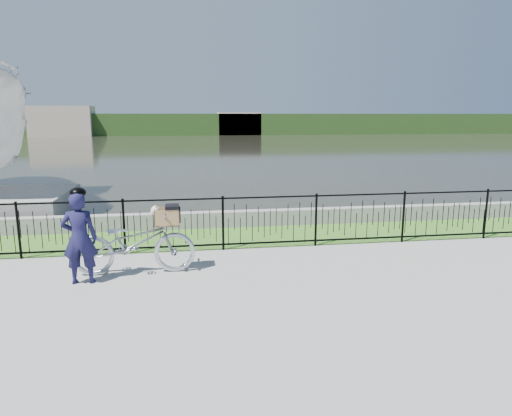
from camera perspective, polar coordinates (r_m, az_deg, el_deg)
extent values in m
plane|color=gray|center=(8.30, 3.80, -8.07)|extent=(120.00, 120.00, 0.00)
cube|color=#3F7324|center=(10.74, 0.79, -3.46)|extent=(60.00, 2.00, 0.01)
plane|color=#29291F|center=(40.76, -6.37, 7.54)|extent=(120.00, 120.00, 0.00)
cube|color=gray|center=(11.65, -0.02, -1.27)|extent=(60.00, 0.30, 0.40)
cube|color=#2A491C|center=(67.67, -7.42, 10.34)|extent=(120.00, 6.00, 3.00)
cube|color=#B0A08D|center=(67.62, -23.05, 9.96)|extent=(8.00, 4.00, 4.00)
cube|color=#B0A08D|center=(66.59, -2.13, 10.50)|extent=(6.00, 3.00, 3.20)
imported|color=silver|center=(8.39, -15.03, -4.21)|extent=(2.14, 0.75, 1.13)
cube|color=black|center=(8.26, -11.02, -2.06)|extent=(0.38, 0.18, 0.02)
cube|color=#9A7447|center=(8.26, -11.02, -2.01)|extent=(0.43, 0.31, 0.01)
cube|color=#9A7447|center=(8.37, -11.02, -0.85)|extent=(0.43, 0.01, 0.29)
cube|color=#9A7447|center=(8.09, -11.09, -1.29)|extent=(0.43, 0.02, 0.29)
cube|color=#9A7447|center=(8.22, -9.60, -1.02)|extent=(0.02, 0.31, 0.29)
cube|color=#9A7447|center=(8.24, -12.51, -1.11)|extent=(0.01, 0.31, 0.29)
cube|color=black|center=(8.19, -10.44, 0.17)|extent=(0.24, 0.33, 0.06)
cube|color=black|center=(8.22, -9.49, -0.82)|extent=(0.02, 0.33, 0.24)
ellipsoid|color=silver|center=(8.24, -11.19, -1.19)|extent=(0.31, 0.22, 0.20)
sphere|color=silver|center=(8.20, -12.47, -0.27)|extent=(0.15, 0.15, 0.15)
sphere|color=silver|center=(8.19, -12.82, -0.51)|extent=(0.07, 0.07, 0.07)
sphere|color=black|center=(8.18, -12.99, -0.57)|extent=(0.02, 0.02, 0.02)
cone|color=olive|center=(8.24, -12.46, 0.23)|extent=(0.06, 0.08, 0.08)
cone|color=olive|center=(8.14, -12.36, 0.09)|extent=(0.06, 0.08, 0.08)
imported|color=#17153B|center=(8.13, -21.20, -3.53)|extent=(0.58, 0.39, 1.56)
ellipsoid|color=black|center=(7.97, -21.59, 1.74)|extent=(0.26, 0.29, 0.18)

